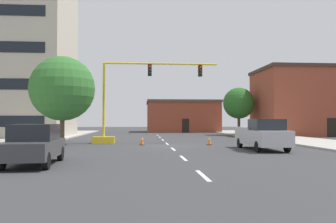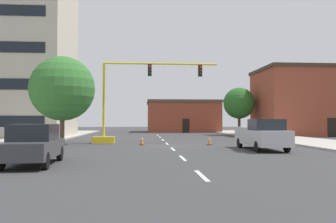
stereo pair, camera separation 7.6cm
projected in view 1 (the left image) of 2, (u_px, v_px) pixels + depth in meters
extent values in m
plane|color=#38383A|center=(169.00, 146.00, 25.75)|extent=(160.00, 160.00, 0.00)
cube|color=#B2ADA3|center=(31.00, 140.00, 32.74)|extent=(6.00, 56.00, 0.14)
cube|color=#B2ADA3|center=(287.00, 139.00, 34.72)|extent=(6.00, 56.00, 0.14)
cube|color=silver|center=(203.00, 175.00, 11.80)|extent=(0.16, 2.40, 0.01)
cube|color=silver|center=(183.00, 158.00, 17.28)|extent=(0.16, 2.40, 0.01)
cube|color=silver|center=(173.00, 149.00, 22.76)|extent=(0.16, 2.40, 0.01)
cube|color=silver|center=(167.00, 144.00, 28.25)|extent=(0.16, 2.40, 0.01)
cube|color=silver|center=(163.00, 140.00, 33.73)|extent=(0.16, 2.40, 0.01)
cube|color=silver|center=(160.00, 137.00, 39.21)|extent=(0.16, 2.40, 0.01)
cube|color=silver|center=(157.00, 135.00, 44.69)|extent=(0.16, 2.40, 0.01)
cube|color=beige|center=(12.00, 57.00, 39.12)|extent=(12.83, 11.21, 18.30)
cube|color=brown|center=(182.00, 118.00, 58.59)|extent=(11.65, 9.69, 4.85)
cube|color=#4C4238|center=(182.00, 102.00, 58.66)|extent=(11.95, 9.99, 0.40)
cube|color=black|center=(186.00, 126.00, 53.70)|extent=(1.10, 0.06, 2.20)
cube|color=brown|center=(313.00, 104.00, 43.88)|extent=(13.66, 8.72, 8.14)
cube|color=#3D2D23|center=(312.00, 71.00, 44.00)|extent=(13.96, 9.02, 0.40)
cube|color=black|center=(332.00, 128.00, 39.43)|extent=(1.10, 0.06, 2.20)
cube|color=yellow|center=(104.00, 140.00, 28.68)|extent=(1.80, 1.20, 0.55)
cylinder|color=yellow|center=(104.00, 100.00, 28.77)|extent=(0.20, 0.20, 6.20)
cylinder|color=yellow|center=(161.00, 64.00, 29.23)|extent=(9.63, 0.16, 0.16)
cube|color=black|center=(150.00, 70.00, 29.14)|extent=(0.32, 0.36, 0.95)
sphere|color=red|center=(150.00, 67.00, 28.96)|extent=(0.20, 0.20, 0.20)
sphere|color=#38280A|center=(150.00, 70.00, 28.95)|extent=(0.20, 0.20, 0.20)
sphere|color=black|center=(150.00, 73.00, 28.94)|extent=(0.20, 0.20, 0.20)
cube|color=black|center=(200.00, 71.00, 29.48)|extent=(0.32, 0.36, 0.95)
sphere|color=red|center=(201.00, 67.00, 29.30)|extent=(0.20, 0.20, 0.20)
sphere|color=#38280A|center=(201.00, 71.00, 29.29)|extent=(0.20, 0.20, 0.20)
sphere|color=black|center=(201.00, 74.00, 29.28)|extent=(0.20, 0.20, 0.20)
cylinder|color=#4C3823|center=(239.00, 125.00, 44.88)|extent=(0.36, 0.36, 2.66)
sphere|color=#286023|center=(239.00, 103.00, 44.95)|extent=(4.09, 4.09, 4.09)
cylinder|color=brown|center=(62.00, 129.00, 27.30)|extent=(0.36, 0.36, 2.52)
sphere|color=#33702D|center=(62.00, 89.00, 27.39)|extent=(5.16, 5.16, 5.16)
cube|color=#BCBCC1|center=(262.00, 137.00, 22.29)|extent=(2.04, 5.42, 0.95)
cube|color=#1E2328|center=(267.00, 125.00, 21.42)|extent=(1.85, 1.81, 0.70)
cube|color=#BCBCC1|center=(255.00, 128.00, 23.49)|extent=(2.02, 2.82, 0.16)
cylinder|color=black|center=(287.00, 147.00, 20.53)|extent=(0.23, 0.68, 0.68)
cylinder|color=black|center=(258.00, 147.00, 20.37)|extent=(0.23, 0.68, 0.68)
cylinder|color=black|center=(265.00, 143.00, 24.19)|extent=(0.23, 0.68, 0.68)
cylinder|color=black|center=(240.00, 143.00, 24.03)|extent=(0.23, 0.68, 0.68)
cube|color=#3D3D42|center=(34.00, 149.00, 14.61)|extent=(2.09, 4.59, 0.70)
cube|color=#1E2328|center=(35.00, 132.00, 14.73)|extent=(1.82, 2.39, 0.70)
cylinder|color=black|center=(24.00, 154.00, 16.01)|extent=(0.26, 0.69, 0.68)
cylinder|color=black|center=(60.00, 153.00, 16.23)|extent=(0.26, 0.69, 0.68)
cylinder|color=black|center=(1.00, 162.00, 12.98)|extent=(0.26, 0.69, 0.68)
cylinder|color=black|center=(46.00, 161.00, 13.20)|extent=(0.26, 0.69, 0.68)
cube|color=black|center=(209.00, 145.00, 26.74)|extent=(0.36, 0.36, 0.04)
cone|color=orange|center=(209.00, 140.00, 26.75)|extent=(0.28, 0.28, 0.69)
cylinder|color=white|center=(209.00, 139.00, 26.75)|extent=(0.19, 0.19, 0.08)
cube|color=black|center=(142.00, 145.00, 26.58)|extent=(0.36, 0.36, 0.04)
cone|color=orange|center=(142.00, 140.00, 26.59)|extent=(0.28, 0.28, 0.69)
cylinder|color=white|center=(142.00, 139.00, 26.59)|extent=(0.19, 0.19, 0.08)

